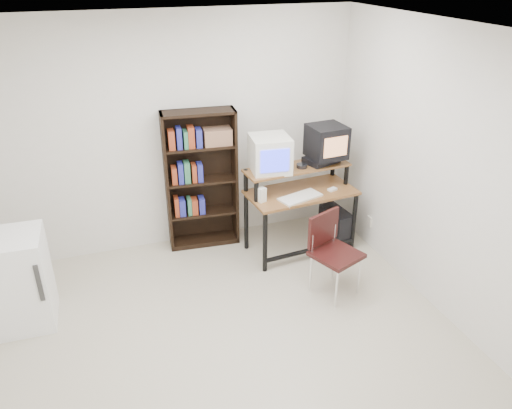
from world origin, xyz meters
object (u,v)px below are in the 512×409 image
object	(u,v)px
mini_fridge	(18,281)
crt_monitor	(270,154)
crt_tv	(327,142)
pc_tower	(335,226)
computer_desk	(300,194)
bookshelf	(201,177)
school_chair	(331,246)

from	to	relation	value
mini_fridge	crt_monitor	bearing A→B (deg)	12.41
crt_tv	pc_tower	xyz separation A→B (m)	(0.13, -0.12, -1.02)
crt_tv	pc_tower	distance (m)	1.03
computer_desk	bookshelf	distance (m)	1.13
school_chair	bookshelf	world-z (taller)	bookshelf
computer_desk	crt_monitor	size ratio (longest dim) A/B	2.71
computer_desk	bookshelf	world-z (taller)	bookshelf
computer_desk	crt_tv	bearing A→B (deg)	12.43
mini_fridge	computer_desk	bearing A→B (deg)	9.10
pc_tower	mini_fridge	size ratio (longest dim) A/B	0.50
crt_tv	bookshelf	bearing A→B (deg)	158.63
mini_fridge	school_chair	bearing A→B (deg)	-7.63
crt_monitor	crt_tv	world-z (taller)	crt_tv
crt_monitor	bookshelf	xyz separation A→B (m)	(-0.67, 0.40, -0.34)
school_chair	bookshelf	size ratio (longest dim) A/B	0.52
computer_desk	school_chair	bearing A→B (deg)	-96.80
crt_monitor	mini_fridge	bearing A→B (deg)	-163.47
crt_monitor	school_chair	distance (m)	1.19
pc_tower	crt_tv	bearing A→B (deg)	130.34
computer_desk	mini_fridge	distance (m)	2.94
computer_desk	pc_tower	size ratio (longest dim) A/B	2.73
bookshelf	mini_fridge	world-z (taller)	bookshelf
crt_monitor	pc_tower	bearing A→B (deg)	-3.36
pc_tower	school_chair	bearing A→B (deg)	-126.60
pc_tower	bookshelf	xyz separation A→B (m)	(-1.46, 0.53, 0.62)
computer_desk	school_chair	distance (m)	0.87
school_chair	computer_desk	bearing A→B (deg)	66.27
crt_monitor	crt_tv	bearing A→B (deg)	5.23
crt_monitor	pc_tower	size ratio (longest dim) A/B	1.01
pc_tower	mini_fridge	distance (m)	3.39
computer_desk	crt_monitor	bearing A→B (deg)	156.46
crt_monitor	pc_tower	xyz separation A→B (m)	(0.79, -0.13, -0.95)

